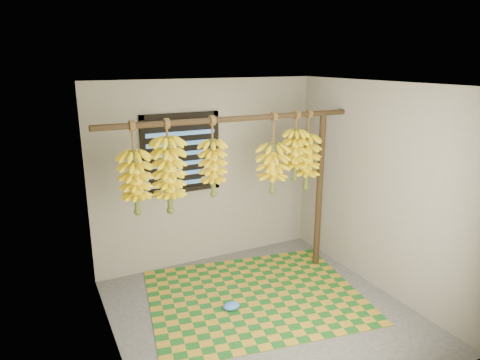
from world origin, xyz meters
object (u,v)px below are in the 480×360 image
support_post (319,192)px  banana_bunch_e (273,168)px  woven_mat (255,296)px  banana_bunch_a (136,183)px  banana_bunch_c (213,168)px  banana_bunch_d (295,155)px  plastic_bag (231,306)px  banana_bunch_b (169,175)px  banana_bunch_f (307,162)px

support_post → banana_bunch_e: (-0.70, 0.00, 0.39)m
woven_mat → banana_bunch_a: 1.89m
woven_mat → banana_bunch_c: 1.56m
banana_bunch_d → plastic_bag: bearing=-156.0°
banana_bunch_b → banana_bunch_d: size_ratio=1.18×
banana_bunch_b → banana_bunch_d: (1.57, -0.00, 0.06)m
banana_bunch_c → banana_bunch_a: bearing=180.0°
banana_bunch_d → banana_bunch_e: same height
banana_bunch_a → banana_bunch_d: same height
plastic_bag → banana_bunch_a: banana_bunch_a is taller
banana_bunch_a → banana_bunch_c: 0.85m
banana_bunch_e → banana_bunch_d: bearing=-0.0°
plastic_bag → banana_bunch_b: (-0.48, 0.48, 1.41)m
banana_bunch_c → banana_bunch_d: (1.07, -0.00, 0.04)m
banana_bunch_a → banana_bunch_e: bearing=0.0°
banana_bunch_c → banana_bunch_f: size_ratio=0.91×
plastic_bag → banana_bunch_c: 1.51m
banana_bunch_a → banana_bunch_c: size_ratio=1.08×
banana_bunch_b → banana_bunch_e: same height
banana_bunch_c → banana_bunch_e: same height
banana_bunch_a → banana_bunch_f: 2.09m
banana_bunch_b → banana_bunch_f: 1.74m
plastic_bag → woven_mat: bearing=19.7°
support_post → banana_bunch_b: size_ratio=2.00×
banana_bunch_e → woven_mat: bearing=-139.4°
banana_bunch_a → woven_mat: bearing=-16.5°
woven_mat → banana_bunch_f: 1.71m
banana_bunch_b → banana_bunch_c: same height
woven_mat → banana_bunch_c: banana_bunch_c is taller
support_post → banana_bunch_e: 0.80m
banana_bunch_b → banana_bunch_c: (0.50, 0.00, 0.02)m
plastic_bag → banana_bunch_c: size_ratio=0.21×
plastic_bag → banana_bunch_f: banana_bunch_f is taller
woven_mat → banana_bunch_b: (-0.85, 0.35, 1.46)m
banana_bunch_a → banana_bunch_f: same height
banana_bunch_c → banana_bunch_e: size_ratio=0.93×
plastic_bag → banana_bunch_f: size_ratio=0.19×
banana_bunch_c → banana_bunch_e: bearing=0.0°
woven_mat → banana_bunch_a: bearing=163.5°
banana_bunch_c → banana_bunch_d: 1.07m
banana_bunch_b → banana_bunch_f: size_ratio=1.03×
banana_bunch_e → banana_bunch_f: bearing=0.0°
banana_bunch_d → banana_bunch_f: 0.20m
banana_bunch_f → banana_bunch_d: bearing=-180.0°
woven_mat → banana_bunch_d: 1.72m
banana_bunch_f → banana_bunch_c: bearing=180.0°
support_post → plastic_bag: support_post is taller
plastic_bag → banana_bunch_a: 1.68m
plastic_bag → banana_bunch_d: 1.89m
support_post → banana_bunch_c: 1.53m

